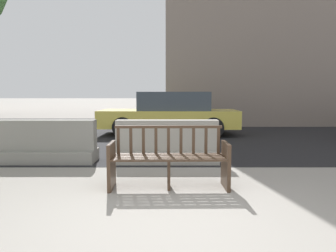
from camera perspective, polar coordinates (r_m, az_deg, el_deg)
name	(u,v)px	position (r m, az deg, el deg)	size (l,w,h in m)	color
ground_plane	(178,227)	(3.50, 1.67, -17.11)	(200.00, 200.00, 0.00)	gray
street_asphalt	(170,131)	(12.00, 0.39, -0.84)	(120.00, 12.00, 0.01)	black
street_bench	(168,160)	(4.73, 0.03, -6.01)	(1.70, 0.55, 0.88)	#473323
jersey_barrier_centre	(166,145)	(6.49, -0.27, -3.34)	(2.00, 0.69, 0.84)	#9E998E
jersey_barrier_left	(44,145)	(6.93, -20.72, -3.13)	(2.00, 0.68, 0.84)	gray
car_taxi_near	(170,113)	(10.85, 0.32, 2.21)	(4.56, 1.99, 1.42)	#DBC64C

